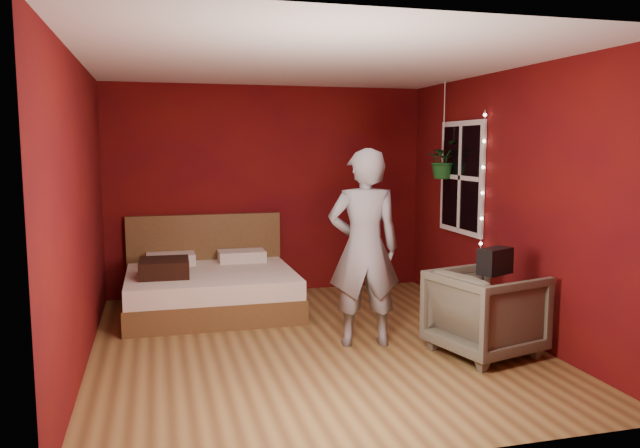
{
  "coord_description": "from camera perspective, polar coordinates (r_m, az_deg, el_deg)",
  "views": [
    {
      "loc": [
        -1.39,
        -5.5,
        1.86
      ],
      "look_at": [
        0.18,
        0.4,
        1.09
      ],
      "focal_mm": 35.0,
      "sensor_mm": 36.0,
      "label": 1
    }
  ],
  "objects": [
    {
      "name": "handbag",
      "position": [
        5.56,
        15.72,
        -3.28
      ],
      "size": [
        0.35,
        0.28,
        0.23
      ],
      "primitive_type": "cube",
      "rotation": [
        0.0,
        0.0,
        0.43
      ],
      "color": "black",
      "rests_on": "armchair"
    },
    {
      "name": "person",
      "position": [
        5.77,
        4.04,
        -2.22
      ],
      "size": [
        0.73,
        0.54,
        1.84
      ],
      "primitive_type": "imported",
      "rotation": [
        0.0,
        0.0,
        2.99
      ],
      "color": "gray",
      "rests_on": "ground"
    },
    {
      "name": "armchair",
      "position": [
        5.8,
        14.9,
        -7.84
      ],
      "size": [
        1.02,
        1.0,
        0.76
      ],
      "primitive_type": "imported",
      "rotation": [
        0.0,
        0.0,
        1.83
      ],
      "color": "#605D4C",
      "rests_on": "ground"
    },
    {
      "name": "throw_pillow",
      "position": [
        6.9,
        -14.05,
        -3.91
      ],
      "size": [
        0.53,
        0.53,
        0.18
      ],
      "primitive_type": "cube",
      "rotation": [
        0.0,
        0.0,
        -0.03
      ],
      "color": "black",
      "rests_on": "bed"
    },
    {
      "name": "hanging_plant",
      "position": [
        7.46,
        11.19,
        5.79
      ],
      "size": [
        0.49,
        0.45,
        1.13
      ],
      "color": "silver",
      "rests_on": "room_walls"
    },
    {
      "name": "bed",
      "position": [
        7.2,
        -9.99,
        -5.7
      ],
      "size": [
        1.86,
        1.58,
        1.02
      ],
      "color": "brown",
      "rests_on": "ground"
    },
    {
      "name": "fairy_lights",
      "position": [
        6.77,
        14.67,
        3.91
      ],
      "size": [
        0.04,
        0.04,
        1.45
      ],
      "color": "silver",
      "rests_on": "room_walls"
    },
    {
      "name": "room_walls",
      "position": [
        5.68,
        -0.71,
        5.36
      ],
      "size": [
        4.04,
        4.54,
        2.62
      ],
      "color": "#65100A",
      "rests_on": "ground"
    },
    {
      "name": "floor",
      "position": [
        5.98,
        -0.69,
        -10.95
      ],
      "size": [
        4.5,
        4.5,
        0.0
      ],
      "primitive_type": "plane",
      "color": "olive",
      "rests_on": "ground"
    },
    {
      "name": "window",
      "position": [
        7.24,
        12.79,
        4.17
      ],
      "size": [
        0.05,
        0.97,
        1.27
      ],
      "color": "white",
      "rests_on": "room_walls"
    }
  ]
}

